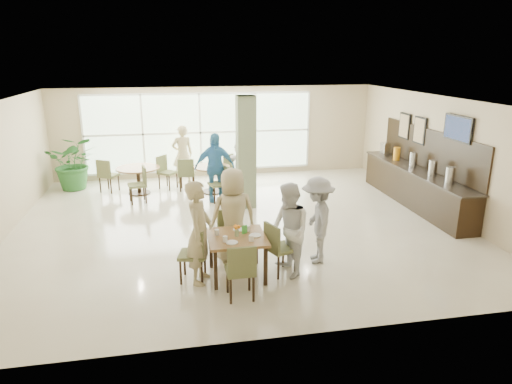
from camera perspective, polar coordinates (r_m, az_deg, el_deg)
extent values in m
plane|color=beige|center=(10.57, -2.28, -3.92)|extent=(10.00, 10.00, 0.00)
plane|color=white|center=(9.93, -2.47, 11.37)|extent=(10.00, 10.00, 0.00)
plane|color=#C5B28D|center=(14.55, -5.00, 7.49)|extent=(10.00, 0.00, 10.00)
plane|color=#C5B28D|center=(5.95, 4.05, -6.38)|extent=(10.00, 0.00, 10.00)
plane|color=#C5B28D|center=(11.94, 22.17, 4.26)|extent=(0.00, 9.00, 9.00)
plane|color=silver|center=(14.48, -6.97, 7.39)|extent=(7.00, 0.00, 7.00)
cube|color=#5F6D4C|center=(11.38, -1.26, 4.94)|extent=(0.45, 0.45, 2.80)
cube|color=brown|center=(7.88, -2.41, -5.71)|extent=(0.99, 0.99, 0.05)
cube|color=black|center=(7.61, -5.07, -9.71)|extent=(0.06, 0.06, 0.70)
cube|color=black|center=(7.72, 1.19, -9.23)|extent=(0.06, 0.06, 0.70)
cube|color=black|center=(8.37, -5.66, -7.19)|extent=(0.06, 0.06, 0.70)
cube|color=black|center=(8.47, 0.02, -6.79)|extent=(0.06, 0.06, 0.70)
cylinder|color=brown|center=(13.04, -14.57, 2.92)|extent=(1.19, 1.19, 0.04)
cylinder|color=black|center=(13.13, -14.45, 1.33)|extent=(0.10, 0.10, 0.71)
cylinder|color=black|center=(13.22, -14.34, -0.09)|extent=(0.60, 0.60, 0.03)
cylinder|color=brown|center=(12.81, -5.57, 3.14)|extent=(1.01, 1.01, 0.04)
cylinder|color=black|center=(12.90, -5.52, 1.52)|extent=(0.10, 0.10, 0.71)
cylinder|color=black|center=(12.99, -5.48, 0.07)|extent=(0.60, 0.60, 0.03)
cylinder|color=white|center=(7.63, -3.88, -5.89)|extent=(0.08, 0.08, 0.10)
cylinder|color=white|center=(7.92, -4.93, -5.04)|extent=(0.08, 0.08, 0.10)
cylinder|color=white|center=(7.65, -0.60, -5.79)|extent=(0.08, 0.08, 0.10)
cylinder|color=white|center=(8.07, -1.02, -4.56)|extent=(0.08, 0.08, 0.10)
cylinder|color=white|center=(7.60, -3.03, -6.32)|extent=(0.20, 0.20, 0.01)
cylinder|color=white|center=(8.14, -2.19, -4.70)|extent=(0.20, 0.20, 0.01)
cylinder|color=white|center=(7.88, -0.08, -5.42)|extent=(0.20, 0.20, 0.01)
cylinder|color=#99B27F|center=(7.85, -2.42, -5.14)|extent=(0.07, 0.07, 0.12)
sphere|color=orange|center=(7.81, -2.21, -4.37)|extent=(0.07, 0.07, 0.07)
sphere|color=orange|center=(7.83, -2.57, -4.33)|extent=(0.07, 0.07, 0.07)
sphere|color=orange|center=(7.78, -2.51, -4.46)|extent=(0.07, 0.07, 0.07)
cube|color=green|center=(7.95, -1.46, -4.70)|extent=(0.10, 0.06, 0.15)
cube|color=black|center=(12.41, 19.23, 0.47)|extent=(0.60, 4.60, 0.90)
cube|color=black|center=(12.29, 19.44, 2.58)|extent=(0.64, 4.70, 0.04)
cube|color=black|center=(12.33, 20.85, 5.00)|extent=(0.04, 4.60, 1.00)
cylinder|color=silver|center=(11.09, 23.08, 1.88)|extent=(0.20, 0.20, 0.40)
cylinder|color=silver|center=(11.66, 21.22, 2.77)|extent=(0.20, 0.20, 0.40)
cylinder|color=silver|center=(12.41, 19.08, 3.79)|extent=(0.20, 0.20, 0.40)
cylinder|color=orange|center=(13.18, 17.18, 4.60)|extent=(0.18, 0.18, 0.36)
cube|color=silver|center=(13.79, 15.85, 5.22)|extent=(0.18, 0.30, 0.36)
cube|color=black|center=(11.29, 23.95, 7.28)|extent=(0.06, 1.00, 0.58)
cube|color=#7F99CC|center=(11.28, 23.84, 7.28)|extent=(0.01, 0.92, 0.50)
cube|color=black|center=(12.67, 19.80, 7.25)|extent=(0.04, 0.55, 0.70)
cube|color=brown|center=(12.66, 19.70, 7.25)|extent=(0.01, 0.47, 0.62)
cube|color=black|center=(13.36, 18.09, 7.86)|extent=(0.04, 0.55, 0.70)
cube|color=brown|center=(13.35, 17.99, 7.86)|extent=(0.01, 0.47, 0.62)
imported|color=#286529|center=(14.06, -21.79, 3.43)|extent=(1.40, 1.40, 1.55)
imported|color=tan|center=(7.70, -7.11, -5.05)|extent=(0.60, 0.75, 1.78)
imported|color=tan|center=(8.44, -2.88, -2.93)|extent=(0.92, 0.58, 1.78)
imported|color=white|center=(7.91, 4.14, -4.81)|extent=(0.76, 0.90, 1.66)
imported|color=#979799|center=(8.48, 7.66, -3.51)|extent=(0.77, 1.14, 1.64)
imported|color=teal|center=(12.01, -5.19, 3.09)|extent=(1.10, 0.68, 1.81)
imported|color=white|center=(12.81, -1.81, 3.47)|extent=(0.93, 1.56, 1.57)
imported|color=tan|center=(13.85, -9.17, 4.67)|extent=(0.70, 0.53, 1.76)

